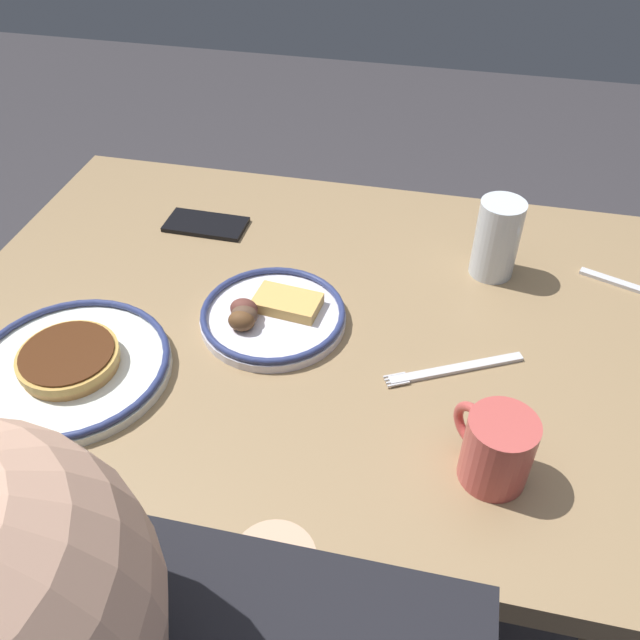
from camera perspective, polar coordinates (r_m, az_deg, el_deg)
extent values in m
plane|color=#363337|center=(1.61, -0.15, -19.75)|extent=(6.00, 6.00, 0.00)
cube|color=#947752|center=(1.04, -0.23, -0.43)|extent=(1.14, 0.80, 0.04)
cylinder|color=olive|center=(1.53, 20.00, -5.96)|extent=(0.08, 0.08, 0.70)
cylinder|color=olive|center=(1.63, -14.15, -0.82)|extent=(0.08, 0.08, 0.70)
cylinder|color=olive|center=(1.32, -24.77, -17.99)|extent=(0.08, 0.08, 0.70)
cylinder|color=white|center=(1.01, -3.99, 0.15)|extent=(0.22, 0.22, 0.01)
torus|color=navy|center=(1.01, -4.02, 0.66)|extent=(0.22, 0.22, 0.01)
cube|color=#DCA957|center=(1.02, -2.80, 1.49)|extent=(0.10, 0.07, 0.02)
ellipsoid|color=brown|center=(0.98, -6.69, -0.08)|extent=(0.04, 0.03, 0.03)
ellipsoid|color=brown|center=(0.99, -6.44, 0.40)|extent=(0.04, 0.03, 0.03)
ellipsoid|color=brown|center=(1.00, -6.48, 0.94)|extent=(0.04, 0.03, 0.03)
cylinder|color=white|center=(1.00, -20.28, -3.96)|extent=(0.27, 0.27, 0.01)
torus|color=navy|center=(0.99, -20.44, -3.47)|extent=(0.27, 0.27, 0.01)
cylinder|color=#D9984B|center=(0.99, -20.45, -3.43)|extent=(0.13, 0.13, 0.01)
cylinder|color=gold|center=(0.98, -20.62, -2.93)|extent=(0.14, 0.14, 0.01)
cylinder|color=#4C2814|center=(0.97, -20.72, -2.62)|extent=(0.13, 0.13, 0.00)
cylinder|color=#BF4C47|center=(0.82, 14.85, -10.62)|extent=(0.08, 0.08, 0.10)
torus|color=#BF4C47|center=(0.83, 12.91, -8.83)|extent=(0.05, 0.05, 0.07)
cylinder|color=brown|center=(0.79, 15.23, -9.25)|extent=(0.07, 0.07, 0.01)
cylinder|color=silver|center=(1.11, 14.79, 6.69)|extent=(0.07, 0.07, 0.13)
cylinder|color=black|center=(1.12, 14.61, 5.86)|extent=(0.06, 0.06, 0.09)
cube|color=black|center=(1.24, -9.65, 8.00)|extent=(0.15, 0.07, 0.01)
cube|color=silver|center=(0.96, 11.52, -4.07)|extent=(0.18, 0.10, 0.01)
cube|color=silver|center=(0.94, 6.32, -4.66)|extent=(0.03, 0.02, 0.00)
cube|color=silver|center=(0.93, 6.44, -4.92)|extent=(0.03, 0.02, 0.00)
cube|color=silver|center=(0.93, 6.56, -5.18)|extent=(0.03, 0.02, 0.00)
cube|color=silver|center=(0.92, 6.68, -5.44)|extent=(0.03, 0.02, 0.00)
cube|color=silver|center=(1.19, 25.33, 2.39)|extent=(0.18, 0.08, 0.01)
cylinder|color=tan|center=(0.70, -3.39, -24.67)|extent=(0.08, 0.08, 0.26)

